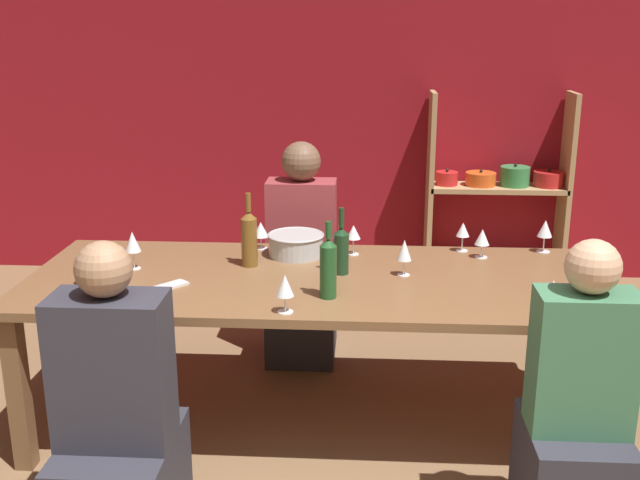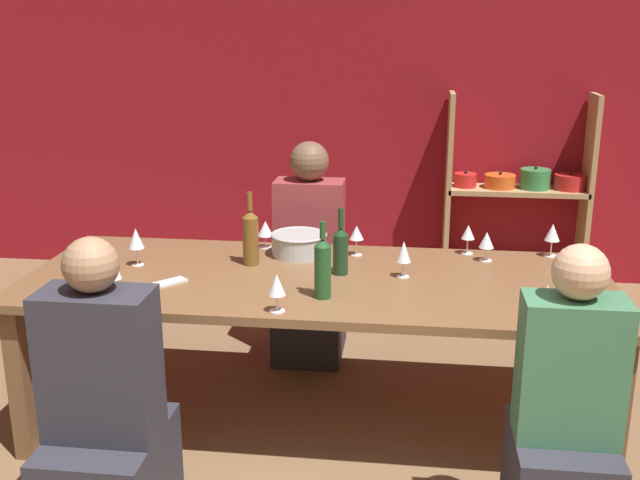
% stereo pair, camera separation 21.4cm
% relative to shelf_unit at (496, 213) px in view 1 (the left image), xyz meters
% --- Properties ---
extents(wall_back_red, '(8.80, 0.06, 2.70)m').
position_rel_shelf_unit_xyz_m(wall_back_red, '(-1.07, 0.20, 0.81)').
color(wall_back_red, maroon).
rests_on(wall_back_red, ground_plane).
extents(shelf_unit, '(1.02, 0.30, 1.43)m').
position_rel_shelf_unit_xyz_m(shelf_unit, '(0.00, 0.00, 0.00)').
color(shelf_unit, tan).
rests_on(shelf_unit, ground_plane).
extents(dining_table, '(2.71, 1.06, 0.77)m').
position_rel_shelf_unit_xyz_m(dining_table, '(-1.18, -2.16, 0.15)').
color(dining_table, brown).
rests_on(dining_table, ground_plane).
extents(mixing_bowl, '(0.29, 0.29, 0.11)m').
position_rel_shelf_unit_xyz_m(mixing_bowl, '(-1.32, -1.83, 0.28)').
color(mixing_bowl, '#B7BABC').
rests_on(mixing_bowl, dining_table).
extents(wine_bottle_green, '(0.07, 0.07, 0.34)m').
position_rel_shelf_unit_xyz_m(wine_bottle_green, '(-1.13, -2.43, 0.36)').
color(wine_bottle_green, '#1E4C23').
rests_on(wine_bottle_green, dining_table).
extents(wine_bottle_dark, '(0.07, 0.07, 0.32)m').
position_rel_shelf_unit_xyz_m(wine_bottle_dark, '(-1.08, -2.10, 0.34)').
color(wine_bottle_dark, '#19381E').
rests_on(wine_bottle_dark, dining_table).
extents(wine_bottle_amber, '(0.08, 0.08, 0.36)m').
position_rel_shelf_unit_xyz_m(wine_bottle_amber, '(-1.53, -2.02, 0.37)').
color(wine_bottle_amber, brown).
rests_on(wine_bottle_amber, dining_table).
extents(wine_glass_empty_a, '(0.07, 0.07, 0.15)m').
position_rel_shelf_unit_xyz_m(wine_glass_empty_a, '(-0.47, -1.71, 0.33)').
color(wine_glass_empty_a, white).
rests_on(wine_glass_empty_a, dining_table).
extents(wine_glass_white_a, '(0.08, 0.08, 0.16)m').
position_rel_shelf_unit_xyz_m(wine_glass_white_a, '(-2.23, -2.32, 0.33)').
color(wine_glass_white_a, white).
rests_on(wine_glass_white_a, dining_table).
extents(wine_glass_white_b, '(0.08, 0.08, 0.19)m').
position_rel_shelf_unit_xyz_m(wine_glass_white_b, '(-2.08, -2.10, 0.35)').
color(wine_glass_white_b, white).
rests_on(wine_glass_white_b, dining_table).
extents(wine_glass_red_a, '(0.07, 0.07, 0.16)m').
position_rel_shelf_unit_xyz_m(wine_glass_red_a, '(-1.03, -1.80, 0.34)').
color(wine_glass_red_a, white).
rests_on(wine_glass_red_a, dining_table).
extents(wine_glass_empty_b, '(0.07, 0.07, 0.17)m').
position_rel_shelf_unit_xyz_m(wine_glass_empty_b, '(-0.79, -2.11, 0.34)').
color(wine_glass_empty_b, white).
rests_on(wine_glass_empty_b, dining_table).
extents(wine_glass_white_c, '(0.08, 0.08, 0.17)m').
position_rel_shelf_unit_xyz_m(wine_glass_white_c, '(-0.05, -1.70, 0.34)').
color(wine_glass_white_c, white).
rests_on(wine_glass_white_c, dining_table).
extents(wine_glass_red_b, '(0.08, 0.08, 0.16)m').
position_rel_shelf_unit_xyz_m(wine_glass_red_b, '(-0.22, -2.60, 0.33)').
color(wine_glass_red_b, white).
rests_on(wine_glass_red_b, dining_table).
extents(wine_glass_white_d, '(0.08, 0.08, 0.14)m').
position_rel_shelf_unit_xyz_m(wine_glass_white_d, '(-1.51, -1.73, 0.32)').
color(wine_glass_white_d, white).
rests_on(wine_glass_white_d, dining_table).
extents(wine_glass_red_c, '(0.06, 0.06, 0.18)m').
position_rel_shelf_unit_xyz_m(wine_glass_red_c, '(-2.02, -2.53, 0.35)').
color(wine_glass_red_c, white).
rests_on(wine_glass_red_c, dining_table).
extents(wine_glass_red_d, '(0.07, 0.07, 0.16)m').
position_rel_shelf_unit_xyz_m(wine_glass_red_d, '(-1.29, -2.61, 0.33)').
color(wine_glass_red_d, white).
rests_on(wine_glass_red_d, dining_table).
extents(wine_glass_empty_c, '(0.07, 0.07, 0.15)m').
position_rel_shelf_unit_xyz_m(wine_glass_empty_c, '(-0.39, -1.81, 0.33)').
color(wine_glass_empty_c, white).
rests_on(wine_glass_empty_c, dining_table).
extents(cell_phone, '(0.15, 0.16, 0.01)m').
position_rel_shelf_unit_xyz_m(cell_phone, '(-1.84, -2.33, 0.23)').
color(cell_phone, silver).
rests_on(cell_phone, dining_table).
extents(person_near_a, '(0.36, 0.45, 1.20)m').
position_rel_shelf_unit_xyz_m(person_near_a, '(-0.19, -2.95, -0.10)').
color(person_near_a, '#2D2D38').
rests_on(person_near_a, ground_plane).
extents(person_far_a, '(0.39, 0.49, 1.27)m').
position_rel_shelf_unit_xyz_m(person_far_a, '(-1.33, -1.36, -0.07)').
color(person_far_a, '#2D2D38').
rests_on(person_far_a, ground_plane).
extents(person_near_b, '(0.41, 0.51, 1.19)m').
position_rel_shelf_unit_xyz_m(person_near_b, '(-1.87, -3.06, -0.11)').
color(person_near_b, '#2D2D38').
rests_on(person_near_b, ground_plane).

